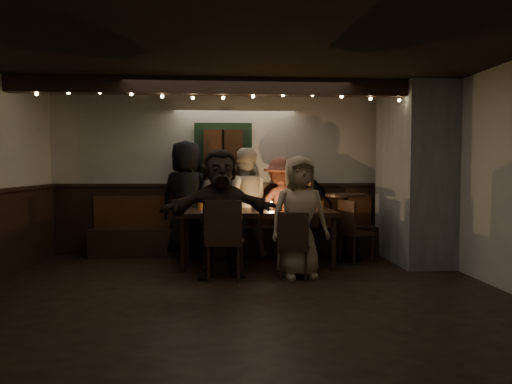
{
  "coord_description": "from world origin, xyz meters",
  "views": [
    {
      "loc": [
        -0.21,
        -5.14,
        1.4
      ],
      "look_at": [
        0.28,
        1.6,
        1.05
      ],
      "focal_mm": 32.0,
      "sensor_mm": 36.0,
      "label": 1
    }
  ],
  "objects": [
    {
      "name": "high_top",
      "position": [
        1.67,
        1.7,
        0.64
      ],
      "size": [
        0.63,
        0.63,
        1.01
      ],
      "color": "black",
      "rests_on": "ground"
    },
    {
      "name": "person_a",
      "position": [
        -0.78,
        2.11,
        0.92
      ],
      "size": [
        1.04,
        0.86,
        1.84
      ],
      "primitive_type": "imported",
      "rotation": [
        0.0,
        0.0,
        2.79
      ],
      "color": "black",
      "rests_on": "ground"
    },
    {
      "name": "room",
      "position": [
        1.07,
        1.42,
        1.07
      ],
      "size": [
        6.02,
        5.01,
        2.62
      ],
      "color": "black",
      "rests_on": "ground"
    },
    {
      "name": "chair_end",
      "position": [
        1.7,
        1.48,
        0.53
      ],
      "size": [
        0.55,
        0.55,
        0.93
      ],
      "color": "black",
      "rests_on": "ground"
    },
    {
      "name": "person_c",
      "position": [
        0.13,
        2.14,
        0.86
      ],
      "size": [
        0.86,
        0.68,
        1.73
      ],
      "primitive_type": "imported",
      "rotation": [
        0.0,
        0.0,
        3.11
      ],
      "color": "beige",
      "rests_on": "ground"
    },
    {
      "name": "chair_near_right",
      "position": [
        0.68,
        0.49,
        0.48
      ],
      "size": [
        0.49,
        0.49,
        0.86
      ],
      "color": "black",
      "rests_on": "ground"
    },
    {
      "name": "person_b",
      "position": [
        -0.26,
        2.02,
        0.81
      ],
      "size": [
        0.66,
        0.5,
        1.63
      ],
      "primitive_type": "imported",
      "rotation": [
        0.0,
        0.0,
        3.34
      ],
      "color": "#343436",
      "rests_on": "ground"
    },
    {
      "name": "person_e",
      "position": [
        1.07,
        2.05,
        0.79
      ],
      "size": [
        1.01,
        0.66,
        1.59
      ],
      "primitive_type": "imported",
      "rotation": [
        0.0,
        0.0,
        2.82
      ],
      "color": "black",
      "rests_on": "ground"
    },
    {
      "name": "chair_near_left",
      "position": [
        -0.19,
        0.49,
        0.57
      ],
      "size": [
        0.52,
        0.52,
        1.01
      ],
      "color": "black",
      "rests_on": "ground"
    },
    {
      "name": "dining_table",
      "position": [
        0.28,
        1.4,
        0.73
      ],
      "size": [
        2.23,
        0.96,
        0.97
      ],
      "color": "black",
      "rests_on": "ground"
    },
    {
      "name": "person_d",
      "position": [
        0.72,
        2.08,
        0.79
      ],
      "size": [
        1.13,
        0.81,
        1.57
      ],
      "primitive_type": "imported",
      "rotation": [
        0.0,
        0.0,
        3.39
      ],
      "color": "brown",
      "rests_on": "ground"
    },
    {
      "name": "person_f",
      "position": [
        -0.25,
        0.69,
        0.83
      ],
      "size": [
        1.6,
        0.73,
        1.66
      ],
      "primitive_type": "imported",
      "rotation": [
        0.0,
        0.0,
        0.16
      ],
      "color": "black",
      "rests_on": "ground"
    },
    {
      "name": "person_g",
      "position": [
        0.77,
        0.62,
        0.78
      ],
      "size": [
        0.84,
        0.62,
        1.56
      ],
      "primitive_type": "imported",
      "rotation": [
        0.0,
        0.0,
        0.18
      ],
      "color": "tan",
      "rests_on": "ground"
    }
  ]
}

